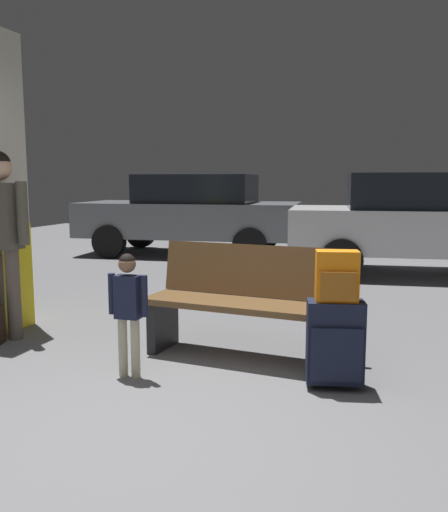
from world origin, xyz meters
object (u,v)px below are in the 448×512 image
at_px(adult, 1,225).
at_px(child, 128,302).
at_px(bench, 246,303).
at_px(backpack_bright, 337,277).
at_px(suitcase, 335,342).
at_px(parked_car_far, 192,212).
at_px(parked_car_near, 428,221).

bearing_deg(adult, child, -20.24).
xyz_separation_m(bench, backpack_bright, (0.75, -0.47, 0.33)).
bearing_deg(suitcase, bench, 148.15).
bearing_deg(adult, suitcase, -6.23).
relative_size(bench, adult, 0.99).
bearing_deg(parked_car_far, adult, -85.91).
height_order(backpack_bright, adult, adult).
bearing_deg(child, backpack_bright, 9.31).
relative_size(backpack_bright, parked_car_far, 0.08).
bearing_deg(adult, parked_car_far, 94.09).
distance_m(bench, child, 0.98).
height_order(suitcase, parked_car_near, parked_car_near).
xyz_separation_m(child, parked_car_near, (2.24, 5.23, 0.25)).
distance_m(suitcase, adult, 3.03).
height_order(backpack_bright, parked_car_far, parked_car_far).
distance_m(child, parked_car_far, 6.57).
bearing_deg(adult, backpack_bright, -6.24).
bearing_deg(parked_car_near, child, -113.18).
bearing_deg(bench, parked_car_near, 71.00).
height_order(bench, parked_car_near, parked_car_near).
xyz_separation_m(bench, parked_car_near, (1.56, 4.53, 0.36)).
bearing_deg(parked_car_far, bench, -65.10).
relative_size(suitcase, child, 0.67).
bearing_deg(bench, parked_car_far, 114.90).
xyz_separation_m(adult, parked_car_near, (3.74, 4.68, -0.22)).
relative_size(parked_car_near, parked_car_far, 1.01).
height_order(adult, parked_car_far, adult).
height_order(bench, suitcase, bench).
distance_m(child, adult, 1.67).
relative_size(suitcase, parked_car_near, 0.14).
distance_m(child, parked_car_near, 5.69).
bearing_deg(child, parked_car_far, 106.94).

